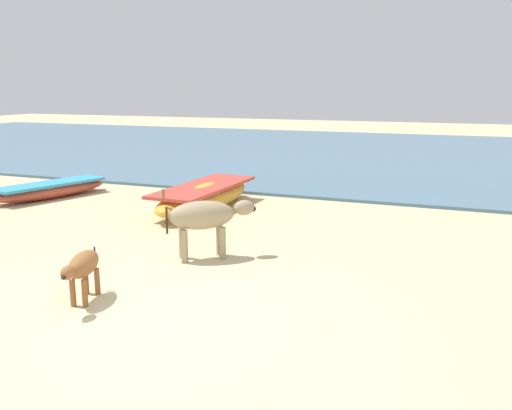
# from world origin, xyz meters

# --- Properties ---
(ground) EXTENTS (80.00, 80.00, 0.00)m
(ground) POSITION_xyz_m (0.00, 0.00, 0.00)
(ground) COLOR #CCB789
(sea_water) EXTENTS (60.00, 20.00, 0.08)m
(sea_water) POSITION_xyz_m (0.00, 17.80, 0.04)
(sea_water) COLOR slate
(sea_water) RESTS_ON ground
(fishing_boat_0) EXTENTS (1.32, 3.78, 0.78)m
(fishing_boat_0) POSITION_xyz_m (-2.37, 5.79, 0.31)
(fishing_boat_0) COLOR gold
(fishing_boat_0) RESTS_ON ground
(fishing_boat_1) EXTENTS (1.71, 3.26, 0.60)m
(fishing_boat_1) POSITION_xyz_m (-6.67, 5.56, 0.22)
(fishing_boat_1) COLOR #B74733
(fishing_boat_1) RESTS_ON ground
(cow_adult_dun) EXTENTS (1.35, 1.14, 0.99)m
(cow_adult_dun) POSITION_xyz_m (-0.69, 2.50, 0.71)
(cow_adult_dun) COLOR tan
(cow_adult_dun) RESTS_ON ground
(calf_near_brown) EXTENTS (0.49, 1.02, 0.67)m
(calf_near_brown) POSITION_xyz_m (-1.37, 0.24, 0.48)
(calf_near_brown) COLOR brown
(calf_near_brown) RESTS_ON ground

